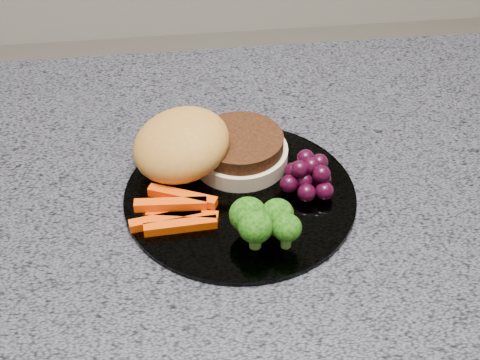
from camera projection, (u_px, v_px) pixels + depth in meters
name	position (u px, v px, depth m)	size (l,w,h in m)	color
countertop	(260.00, 190.00, 0.79)	(1.20, 0.60, 0.04)	#52525D
plate	(240.00, 195.00, 0.75)	(0.26, 0.26, 0.01)	white
burger	(202.00, 150.00, 0.77)	(0.20, 0.14, 0.06)	beige
carrot_sticks	(177.00, 211.00, 0.71)	(0.10, 0.06, 0.02)	#ED4203
broccoli	(263.00, 221.00, 0.68)	(0.07, 0.06, 0.05)	#53822F
grape_bunch	(309.00, 175.00, 0.75)	(0.06, 0.06, 0.04)	black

